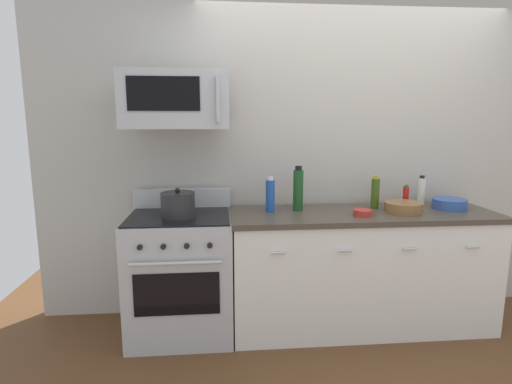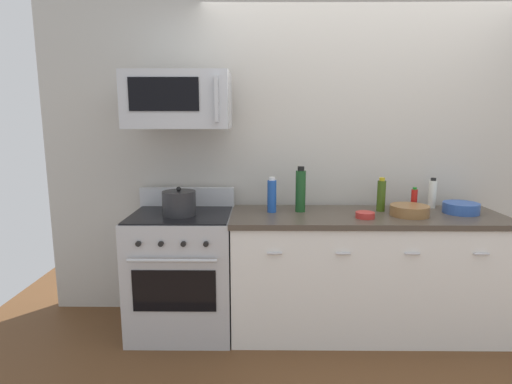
% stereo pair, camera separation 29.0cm
% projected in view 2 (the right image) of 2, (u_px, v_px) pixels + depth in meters
% --- Properties ---
extents(ground_plane, '(6.13, 6.13, 0.00)m').
position_uv_depth(ground_plane, '(361.00, 329.00, 3.20)').
color(ground_plane, brown).
extents(back_wall, '(5.11, 0.10, 2.70)m').
position_uv_depth(back_wall, '(356.00, 152.00, 3.37)').
color(back_wall, '#B7B2A8').
rests_on(back_wall, ground_plane).
extents(counter_unit, '(2.02, 0.66, 0.92)m').
position_uv_depth(counter_unit, '(364.00, 273.00, 3.12)').
color(counter_unit, white).
rests_on(counter_unit, ground_plane).
extents(range_oven, '(0.76, 0.69, 1.07)m').
position_uv_depth(range_oven, '(183.00, 271.00, 3.13)').
color(range_oven, '#B7BABF').
rests_on(range_oven, ground_plane).
extents(microwave, '(0.74, 0.44, 0.40)m').
position_uv_depth(microwave, '(178.00, 100.00, 2.95)').
color(microwave, '#B7BABF').
extents(bottle_hot_sauce_red, '(0.05, 0.05, 0.18)m').
position_uv_depth(bottle_hot_sauce_red, '(414.00, 200.00, 3.13)').
color(bottle_hot_sauce_red, '#B21914').
rests_on(bottle_hot_sauce_red, countertop_slab).
extents(bottle_vinegar_white, '(0.06, 0.06, 0.24)m').
position_uv_depth(bottle_vinegar_white, '(432.00, 194.00, 3.24)').
color(bottle_vinegar_white, silver).
rests_on(bottle_vinegar_white, countertop_slab).
extents(bottle_olive_oil, '(0.06, 0.06, 0.26)m').
position_uv_depth(bottle_olive_oil, '(381.00, 195.00, 3.12)').
color(bottle_olive_oil, '#385114').
rests_on(bottle_olive_oil, countertop_slab).
extents(bottle_soda_blue, '(0.07, 0.07, 0.27)m').
position_uv_depth(bottle_soda_blue, '(272.00, 196.00, 3.09)').
color(bottle_soda_blue, '#1E4CA5').
rests_on(bottle_soda_blue, countertop_slab).
extents(bottle_wine_green, '(0.08, 0.08, 0.35)m').
position_uv_depth(bottle_wine_green, '(301.00, 190.00, 3.10)').
color(bottle_wine_green, '#19471E').
rests_on(bottle_wine_green, countertop_slab).
extents(bowl_red_small, '(0.14, 0.14, 0.04)m').
position_uv_depth(bowl_red_small, '(365.00, 215.00, 2.92)').
color(bowl_red_small, '#B72D28').
rests_on(bowl_red_small, countertop_slab).
extents(bowl_wooden_salad, '(0.28, 0.28, 0.08)m').
position_uv_depth(bowl_wooden_salad, '(409.00, 210.00, 2.99)').
color(bowl_wooden_salad, brown).
rests_on(bowl_wooden_salad, countertop_slab).
extents(bowl_blue_mixing, '(0.26, 0.26, 0.08)m').
position_uv_depth(bowl_blue_mixing, '(461.00, 208.00, 3.07)').
color(bowl_blue_mixing, '#2D519E').
rests_on(bowl_blue_mixing, countertop_slab).
extents(stockpot, '(0.24, 0.24, 0.21)m').
position_uv_depth(stockpot, '(179.00, 203.00, 2.99)').
color(stockpot, '#262628').
rests_on(stockpot, range_oven).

